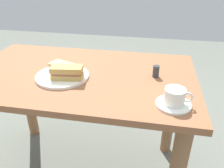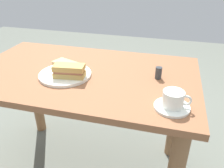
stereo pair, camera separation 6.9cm
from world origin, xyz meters
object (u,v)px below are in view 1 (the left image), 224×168
object	(u,v)px
sandwich_front	(62,68)
salt_shaker	(156,71)
sandwich_plate	(62,76)
coffee_saucer	(173,104)
sandwich_back	(67,72)
coffee_cup	(175,96)
spoon	(170,93)
dining_table	(81,96)

from	to	relation	value
sandwich_front	salt_shaker	size ratio (longest dim) A/B	2.31
sandwich_plate	salt_shaker	size ratio (longest dim) A/B	4.45
sandwich_plate	salt_shaker	bearing A→B (deg)	-168.64
sandwich_plate	coffee_saucer	world-z (taller)	sandwich_plate
sandwich_back	salt_shaker	world-z (taller)	sandwich_back
sandwich_plate	coffee_cup	world-z (taller)	coffee_cup
spoon	coffee_saucer	bearing A→B (deg)	99.70
dining_table	sandwich_back	world-z (taller)	sandwich_back
coffee_saucer	spoon	bearing A→B (deg)	-80.30
coffee_saucer	salt_shaker	size ratio (longest dim) A/B	2.40
dining_table	coffee_saucer	bearing A→B (deg)	154.49
dining_table	salt_shaker	xyz separation A→B (m)	(-0.39, -0.03, 0.17)
dining_table	sandwich_front	world-z (taller)	sandwich_front
dining_table	coffee_cup	world-z (taller)	coffee_cup
dining_table	coffee_cup	distance (m)	0.55
dining_table	sandwich_back	distance (m)	0.21
coffee_saucer	sandwich_back	bearing A→B (deg)	-14.21
coffee_saucer	salt_shaker	distance (m)	0.26
sandwich_front	salt_shaker	bearing A→B (deg)	-172.45
coffee_saucer	dining_table	bearing A→B (deg)	-25.51
dining_table	salt_shaker	size ratio (longest dim) A/B	20.09
sandwich_back	coffee_cup	bearing A→B (deg)	165.84
dining_table	sandwich_front	xyz separation A→B (m)	(0.08, 0.04, 0.18)
salt_shaker	sandwich_plate	bearing A→B (deg)	11.36
sandwich_back	coffee_cup	world-z (taller)	same
coffee_saucer	spoon	size ratio (longest dim) A/B	1.44
dining_table	sandwich_front	distance (m)	0.20
sandwich_back	coffee_cup	size ratio (longest dim) A/B	1.38
coffee_cup	sandwich_back	bearing A→B (deg)	-14.16
spoon	dining_table	bearing A→B (deg)	-17.90
spoon	coffee_cup	bearing A→B (deg)	101.01
dining_table	spoon	world-z (taller)	spoon
dining_table	sandwich_plate	distance (m)	0.18
sandwich_plate	sandwich_back	world-z (taller)	sandwich_back
sandwich_front	sandwich_plate	bearing A→B (deg)	111.05
sandwich_front	dining_table	bearing A→B (deg)	-155.34
sandwich_plate	coffee_saucer	size ratio (longest dim) A/B	1.85
coffee_cup	salt_shaker	world-z (taller)	coffee_cup
sandwich_front	spoon	xyz separation A→B (m)	(-0.53, 0.11, -0.03)
sandwich_front	sandwich_back	world-z (taller)	sandwich_back
sandwich_plate	sandwich_front	size ratio (longest dim) A/B	1.93
sandwich_back	salt_shaker	size ratio (longest dim) A/B	2.64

